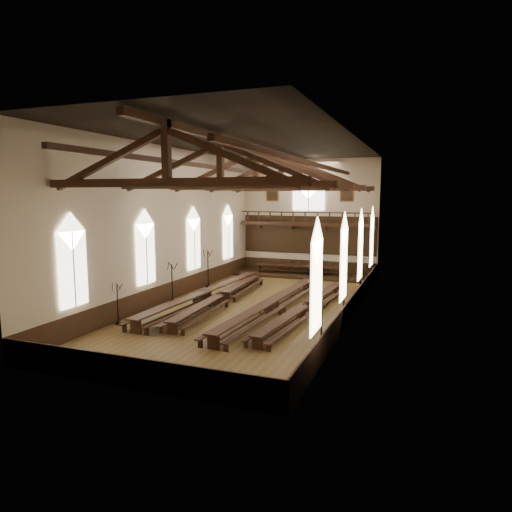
# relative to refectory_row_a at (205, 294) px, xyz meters

# --- Properties ---
(ground) EXTENTS (26.00, 26.00, 0.00)m
(ground) POSITION_rel_refectory_row_a_xyz_m (3.42, 0.21, -0.60)
(ground) COLOR brown
(ground) RESTS_ON ground
(room_walls) EXTENTS (26.00, 26.00, 26.00)m
(room_walls) POSITION_rel_refectory_row_a_xyz_m (3.42, 0.21, 5.86)
(room_walls) COLOR #C4B394
(room_walls) RESTS_ON ground
(wainscot_band) EXTENTS (12.00, 26.00, 1.20)m
(wainscot_band) POSITION_rel_refectory_row_a_xyz_m (3.42, 0.21, 0.00)
(wainscot_band) COLOR #331C0F
(wainscot_band) RESTS_ON ground
(side_windows) EXTENTS (11.85, 19.80, 4.50)m
(side_windows) POSITION_rel_refectory_row_a_xyz_m (3.42, 0.21, 3.14)
(side_windows) COLOR white
(side_windows) RESTS_ON room_walls
(end_window) EXTENTS (2.80, 0.12, 3.80)m
(end_window) POSITION_rel_refectory_row_a_xyz_m (3.42, 13.10, 6.63)
(end_window) COLOR white
(end_window) RESTS_ON room_walls
(minstrels_gallery) EXTENTS (11.80, 1.24, 3.70)m
(minstrels_gallery) POSITION_rel_refectory_row_a_xyz_m (3.42, 12.87, 3.31)
(minstrels_gallery) COLOR #331C10
(minstrels_gallery) RESTS_ON room_walls
(portraits) EXTENTS (7.75, 0.09, 1.45)m
(portraits) POSITION_rel_refectory_row_a_xyz_m (3.42, 13.10, 6.50)
(portraits) COLOR brown
(portraits) RESTS_ON room_walls
(roof_trusses) EXTENTS (11.70, 25.70, 2.80)m
(roof_trusses) POSITION_rel_refectory_row_a_xyz_m (3.42, 0.21, 7.62)
(roof_trusses) COLOR #331C10
(roof_trusses) RESTS_ON room_walls
(refectory_row_a) EXTENTS (1.91, 15.09, 0.82)m
(refectory_row_a) POSITION_rel_refectory_row_a_xyz_m (0.00, 0.00, 0.00)
(refectory_row_a) COLOR #331C10
(refectory_row_a) RESTS_ON ground
(refectory_row_b) EXTENTS (1.80, 14.05, 0.71)m
(refectory_row_b) POSITION_rel_refectory_row_a_xyz_m (1.13, 0.08, -0.08)
(refectory_row_b) COLOR #331C10
(refectory_row_b) RESTS_ON ground
(refectory_row_c) EXTENTS (1.99, 14.90, 0.80)m
(refectory_row_c) POSITION_rel_refectory_row_a_xyz_m (4.83, -0.87, -0.02)
(refectory_row_c) COLOR #331C10
(refectory_row_c) RESTS_ON ground
(refectory_row_d) EXTENTS (1.91, 13.93, 0.69)m
(refectory_row_d) POSITION_rel_refectory_row_a_xyz_m (6.86, -0.61, -0.09)
(refectory_row_d) COLOR #331C10
(refectory_row_d) RESTS_ON ground
(dais) EXTENTS (11.40, 3.04, 0.20)m
(dais) POSITION_rel_refectory_row_a_xyz_m (3.11, 11.61, -0.50)
(dais) COLOR #331C0F
(dais) RESTS_ON ground
(high_table) EXTENTS (7.80, 1.35, 0.73)m
(high_table) POSITION_rel_refectory_row_a_xyz_m (3.11, 11.61, 0.22)
(high_table) COLOR #331C10
(high_table) RESTS_ON dais
(high_chairs) EXTENTS (4.96, 0.46, 1.04)m
(high_chairs) POSITION_rel_refectory_row_a_xyz_m (3.11, 12.37, 0.17)
(high_chairs) COLOR #331C10
(high_chairs) RESTS_ON dais
(candelabrum_left_near) EXTENTS (0.64, 0.70, 2.28)m
(candelabrum_left_near) POSITION_rel_refectory_row_a_xyz_m (-2.13, -6.07, 0.10)
(candelabrum_left_near) COLOR black
(candelabrum_left_near) RESTS_ON ground
(candelabrum_left_mid) EXTENTS (0.74, 0.79, 2.61)m
(candelabrum_left_mid) POSITION_rel_refectory_row_a_xyz_m (-2.13, -0.49, 0.20)
(candelabrum_left_mid) COLOR black
(candelabrum_left_mid) RESTS_ON ground
(candelabrum_left_far) EXTENTS (0.84, 0.86, 2.87)m
(candelabrum_left_far) POSITION_rel_refectory_row_a_xyz_m (-2.13, 4.68, 0.28)
(candelabrum_left_far) COLOR black
(candelabrum_left_far) RESTS_ON ground
(candelabrum_right_near) EXTENTS (0.69, 0.67, 2.29)m
(candelabrum_right_near) POSITION_rel_refectory_row_a_xyz_m (8.97, -6.14, 0.10)
(candelabrum_right_near) COLOR black
(candelabrum_right_near) RESTS_ON ground
(candelabrum_right_mid) EXTENTS (0.71, 0.73, 2.44)m
(candelabrum_right_mid) POSITION_rel_refectory_row_a_xyz_m (8.97, -0.32, 0.14)
(candelabrum_right_mid) COLOR black
(candelabrum_right_mid) RESTS_ON ground
(candelabrum_right_far) EXTENTS (0.88, 0.82, 2.89)m
(candelabrum_right_far) POSITION_rel_refectory_row_a_xyz_m (8.97, 6.19, 0.28)
(candelabrum_right_far) COLOR black
(candelabrum_right_far) RESTS_ON ground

